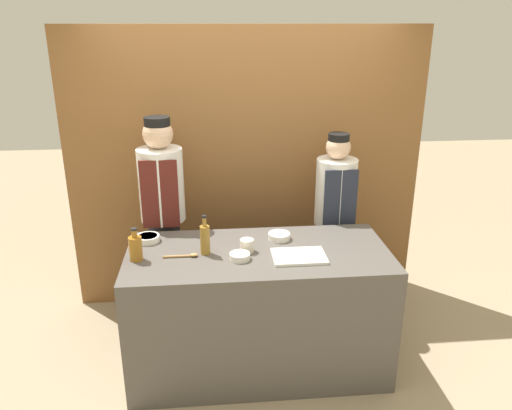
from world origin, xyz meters
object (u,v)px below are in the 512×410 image
object	(u,v)px
sauce_bowl_yellow	(148,238)
cup_cream	(247,245)
sauce_bowl_orange	(279,236)
bottle_amber	(136,248)
sauce_bowl_white	(240,256)
chef_left	(163,216)
cutting_board	(299,256)
wooden_spoon	(185,256)
bottle_vinegar	(205,239)
chef_right	(334,220)

from	to	relation	value
sauce_bowl_yellow	cup_cream	bearing A→B (deg)	-18.57
sauce_bowl_orange	bottle_amber	bearing A→B (deg)	-166.26
sauce_bowl_white	cup_cream	world-z (taller)	cup_cream
chef_left	cutting_board	bearing A→B (deg)	-38.85
cutting_board	wooden_spoon	xyz separation A→B (m)	(-0.76, 0.08, 0.00)
sauce_bowl_orange	wooden_spoon	distance (m)	0.71
sauce_bowl_yellow	cup_cream	distance (m)	0.74
chef_left	bottle_vinegar	bearing A→B (deg)	-63.00
bottle_vinegar	wooden_spoon	bearing A→B (deg)	-164.90
cup_cream	chef_right	distance (m)	1.01
sauce_bowl_yellow	chef_right	size ratio (longest dim) A/B	0.11
sauce_bowl_orange	chef_left	world-z (taller)	chef_left
sauce_bowl_white	wooden_spoon	size ratio (longest dim) A/B	0.59
sauce_bowl_orange	chef_left	bearing A→B (deg)	152.03
bottle_amber	chef_left	bearing A→B (deg)	80.05
sauce_bowl_yellow	cutting_board	xyz separation A→B (m)	(1.04, -0.36, -0.02)
bottle_amber	chef_right	xyz separation A→B (m)	(1.52, 0.70, -0.15)
bottle_amber	chef_left	world-z (taller)	chef_left
sauce_bowl_white	sauce_bowl_orange	distance (m)	0.43
sauce_bowl_white	chef_right	bearing A→B (deg)	42.46
sauce_bowl_yellow	wooden_spoon	bearing A→B (deg)	-45.93
chef_right	sauce_bowl_yellow	bearing A→B (deg)	-164.49
sauce_bowl_white	cup_cream	xyz separation A→B (m)	(0.06, 0.12, 0.02)
sauce_bowl_white	cup_cream	size ratio (longest dim) A/B	1.45
bottle_amber	bottle_vinegar	size ratio (longest dim) A/B	0.82
cutting_board	chef_left	xyz separation A→B (m)	(-0.96, 0.77, 0.02)
wooden_spoon	chef_right	size ratio (longest dim) A/B	0.15
sauce_bowl_white	chef_left	world-z (taller)	chef_left
bottle_amber	sauce_bowl_orange	bearing A→B (deg)	13.74
sauce_bowl_yellow	bottle_vinegar	size ratio (longest dim) A/B	0.60
cup_cream	chef_right	xyz separation A→B (m)	(0.77, 0.64, -0.10)
sauce_bowl_yellow	chef_right	world-z (taller)	chef_right
cutting_board	cup_cream	bearing A→B (deg)	159.18
bottle_amber	bottle_vinegar	xyz separation A→B (m)	(0.46, 0.05, 0.02)
cutting_board	bottle_amber	xyz separation A→B (m)	(-1.08, 0.07, 0.08)
cutting_board	bottle_vinegar	world-z (taller)	bottle_vinegar
chef_right	cutting_board	bearing A→B (deg)	-119.28
cup_cream	bottle_vinegar	bearing A→B (deg)	-177.69
chef_right	cup_cream	bearing A→B (deg)	-140.31
chef_right	wooden_spoon	bearing A→B (deg)	-149.99
sauce_bowl_orange	sauce_bowl_yellow	size ratio (longest dim) A/B	0.95
sauce_bowl_orange	chef_left	size ratio (longest dim) A/B	0.09
sauce_bowl_white	sauce_bowl_yellow	xyz separation A→B (m)	(-0.64, 0.35, 0.00)
sauce_bowl_yellow	bottle_amber	world-z (taller)	bottle_amber
sauce_bowl_white	bottle_amber	size ratio (longest dim) A/B	0.60
wooden_spoon	sauce_bowl_yellow	bearing A→B (deg)	134.07
bottle_vinegar	sauce_bowl_white	bearing A→B (deg)	-25.06
sauce_bowl_white	cutting_board	xyz separation A→B (m)	(0.40, -0.01, -0.01)
sauce_bowl_yellow	cutting_board	bearing A→B (deg)	-19.32
chef_left	wooden_spoon	bearing A→B (deg)	-74.27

